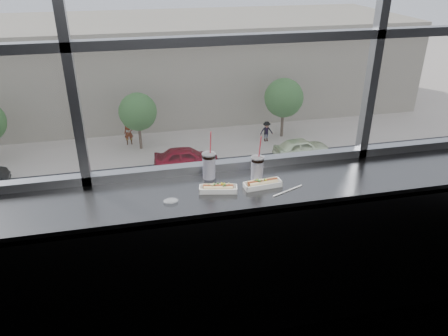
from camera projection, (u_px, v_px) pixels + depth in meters
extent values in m
plane|color=black|center=(232.00, 232.00, 3.37)|extent=(6.00, 0.00, 6.00)
cube|color=#5E5E5E|center=(242.00, 190.00, 2.89)|extent=(6.00, 0.55, 0.06)
cube|color=#5E5E5E|center=(250.00, 277.00, 2.91)|extent=(6.00, 0.04, 1.04)
cube|color=white|center=(218.00, 191.00, 2.82)|extent=(0.25, 0.13, 0.01)
cube|color=white|center=(218.00, 189.00, 2.81)|extent=(0.25, 0.13, 0.03)
cylinder|color=#D1B680|center=(218.00, 188.00, 2.81)|extent=(0.19, 0.08, 0.04)
cylinder|color=maroon|center=(218.00, 186.00, 2.80)|extent=(0.20, 0.07, 0.03)
cube|color=white|center=(263.00, 186.00, 2.87)|extent=(0.26, 0.10, 0.01)
cube|color=white|center=(263.00, 184.00, 2.87)|extent=(0.26, 0.10, 0.03)
cylinder|color=#D1B680|center=(263.00, 183.00, 2.86)|extent=(0.20, 0.06, 0.04)
cylinder|color=maroon|center=(263.00, 182.00, 2.86)|extent=(0.20, 0.05, 0.03)
cylinder|color=white|center=(209.00, 166.00, 2.95)|extent=(0.09, 0.09, 0.17)
cylinder|color=black|center=(209.00, 156.00, 2.92)|extent=(0.09, 0.09, 0.02)
cylinder|color=silver|center=(209.00, 154.00, 2.91)|extent=(0.09, 0.09, 0.01)
cylinder|color=#DD3041|center=(211.00, 143.00, 2.87)|extent=(0.01, 0.05, 0.18)
cylinder|color=white|center=(257.00, 169.00, 2.92)|extent=(0.08, 0.08, 0.17)
cylinder|color=black|center=(258.00, 159.00, 2.89)|extent=(0.09, 0.09, 0.02)
cylinder|color=silver|center=(258.00, 158.00, 2.88)|extent=(0.09, 0.09, 0.01)
cylinder|color=#DD3041|center=(260.00, 148.00, 2.85)|extent=(0.01, 0.04, 0.17)
cylinder|color=white|center=(288.00, 191.00, 2.82)|extent=(0.23, 0.10, 0.01)
ellipsoid|color=silver|center=(171.00, 201.00, 2.69)|extent=(0.10, 0.07, 0.02)
plane|color=#B5A89B|center=(135.00, 91.00, 46.47)|extent=(120.00, 120.00, 0.00)
cube|color=black|center=(151.00, 202.00, 25.97)|extent=(80.00, 10.00, 0.06)
cube|color=#B5A89B|center=(143.00, 148.00, 32.95)|extent=(80.00, 6.00, 0.04)
cube|color=gray|center=(133.00, 65.00, 39.88)|extent=(50.00, 14.00, 8.00)
imported|color=#940014|center=(186.00, 155.00, 29.54)|extent=(2.87, 6.11, 1.99)
imported|color=#F0FFCE|center=(301.00, 145.00, 31.20)|extent=(2.90, 5.74, 1.84)
imported|color=beige|center=(282.00, 209.00, 23.36)|extent=(2.79, 5.99, 1.95)
imported|color=#321CA7|center=(384.00, 196.00, 24.52)|extent=(2.75, 6.16, 2.03)
imported|color=black|center=(43.00, 238.00, 20.95)|extent=(3.07, 6.45, 2.09)
imported|color=#66605B|center=(128.00, 131.00, 33.14)|extent=(1.00, 0.75, 2.24)
imported|color=#66605B|center=(267.00, 129.00, 33.76)|extent=(0.86, 0.65, 1.94)
cylinder|color=#47382B|center=(140.00, 136.00, 32.46)|extent=(0.21, 0.21, 2.08)
sphere|color=#366B2E|center=(138.00, 112.00, 31.60)|extent=(2.78, 2.78, 2.78)
cylinder|color=#47382B|center=(282.00, 123.00, 34.61)|extent=(0.23, 0.23, 2.28)
sphere|color=#366B2E|center=(284.00, 98.00, 33.67)|extent=(3.04, 3.04, 3.04)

